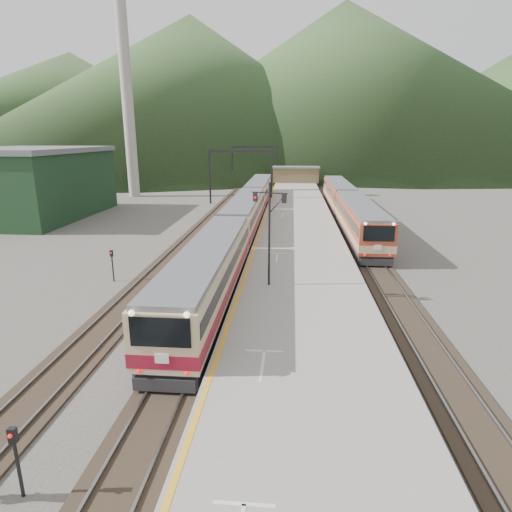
{
  "coord_description": "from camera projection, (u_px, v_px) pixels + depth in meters",
  "views": [
    {
      "loc": [
        4.81,
        -9.41,
        9.94
      ],
      "look_at": [
        2.48,
        18.76,
        2.0
      ],
      "focal_mm": 30.0,
      "sensor_mm": 36.0,
      "label": 1
    }
  ],
  "objects": [
    {
      "name": "hill_a",
      "position": [
        192.0,
        89.0,
        189.47
      ],
      "size": [
        180.0,
        180.0,
        60.0
      ],
      "primitive_type": "cone",
      "color": "#23401D",
      "rests_on": "ground"
    },
    {
      "name": "gantry_far",
      "position": [
        255.0,
        158.0,
        87.58
      ],
      "size": [
        9.55,
        0.25,
        8.0
      ],
      "color": "black",
      "rests_on": "ground"
    },
    {
      "name": "track_main",
      "position": [
        250.0,
        223.0,
        50.46
      ],
      "size": [
        2.6,
        200.0,
        0.23
      ],
      "color": "black",
      "rests_on": "ground"
    },
    {
      "name": "hill_d",
      "position": [
        75.0,
        104.0,
        244.47
      ],
      "size": [
        200.0,
        200.0,
        55.0
      ],
      "primitive_type": "cone",
      "color": "#23401D",
      "rests_on": "ground"
    },
    {
      "name": "station_shed",
      "position": [
        296.0,
        174.0,
        85.8
      ],
      "size": [
        9.4,
        4.4,
        3.1
      ],
      "color": "brown",
      "rests_on": "platform"
    },
    {
      "name": "track_second",
      "position": [
        349.0,
        224.0,
        49.55
      ],
      "size": [
        2.6,
        200.0,
        0.23
      ],
      "color": "black",
      "rests_on": "ground"
    },
    {
      "name": "signal_mast",
      "position": [
        269.0,
        224.0,
        25.65
      ],
      "size": [
        2.14,
        0.71,
        6.32
      ],
      "color": "black",
      "rests_on": "platform"
    },
    {
      "name": "short_signal_c",
      "position": [
        112.0,
        261.0,
        29.99
      ],
      "size": [
        0.24,
        0.19,
        2.27
      ],
      "color": "black",
      "rests_on": "ground"
    },
    {
      "name": "track_far",
      "position": [
        208.0,
        222.0,
        50.86
      ],
      "size": [
        2.6,
        200.0,
        0.23
      ],
      "color": "black",
      "rests_on": "ground"
    },
    {
      "name": "ground",
      "position": [
        114.0,
        500.0,
        12.1
      ],
      "size": [
        400.0,
        400.0,
        0.0
      ],
      "primitive_type": "plane",
      "color": "#47423D",
      "rests_on": "ground"
    },
    {
      "name": "platform",
      "position": [
        298.0,
        223.0,
        47.98
      ],
      "size": [
        8.0,
        100.0,
        1.0
      ],
      "primitive_type": "cube",
      "color": "gray",
      "rests_on": "ground"
    },
    {
      "name": "short_signal_b",
      "position": [
        217.0,
        229.0,
        40.29
      ],
      "size": [
        0.25,
        0.2,
        2.27
      ],
      "color": "black",
      "rests_on": "ground"
    },
    {
      "name": "gantry_near",
      "position": [
        240.0,
        167.0,
        63.59
      ],
      "size": [
        9.55,
        0.25,
        8.0
      ],
      "color": "black",
      "rests_on": "ground"
    },
    {
      "name": "smokestack",
      "position": [
        128.0,
        104.0,
        69.28
      ],
      "size": [
        1.8,
        1.8,
        30.0
      ],
      "primitive_type": "cylinder",
      "color": "#9E998E",
      "rests_on": "ground"
    },
    {
      "name": "second_train",
      "position": [
        347.0,
        205.0,
        51.28
      ],
      "size": [
        2.86,
        38.92,
        3.49
      ],
      "color": "#A43F24",
      "rests_on": "track_second"
    },
    {
      "name": "warehouse",
      "position": [
        29.0,
        183.0,
        53.46
      ],
      "size": [
        14.5,
        20.5,
        8.6
      ],
      "color": "black",
      "rests_on": "ground"
    },
    {
      "name": "main_train",
      "position": [
        245.0,
        215.0,
        44.56
      ],
      "size": [
        2.87,
        58.88,
        3.5
      ],
      "color": "tan",
      "rests_on": "track_main"
    },
    {
      "name": "hill_b",
      "position": [
        343.0,
        81.0,
        220.26
      ],
      "size": [
        220.0,
        220.0,
        75.0
      ],
      "primitive_type": "cone",
      "color": "#23401D",
      "rests_on": "ground"
    },
    {
      "name": "short_signal_a",
      "position": [
        16.0,
        453.0,
        11.85
      ],
      "size": [
        0.23,
        0.17,
        2.27
      ],
      "color": "black",
      "rests_on": "ground"
    }
  ]
}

